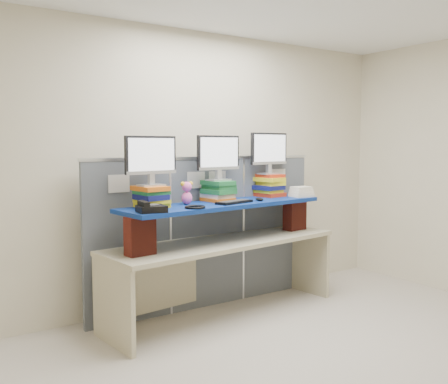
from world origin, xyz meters
TOP-DOWN VIEW (x-y plane):
  - room at (0.00, 0.00)m, footprint 5.00×4.00m
  - cubicle_partition at (-0.00, 1.78)m, footprint 2.60×0.06m
  - desk at (-0.02, 1.46)m, footprint 2.48×0.97m
  - brick_pier_left at (-0.96, 1.30)m, footprint 0.25×0.16m
  - brick_pier_right at (0.94, 1.51)m, footprint 0.25×0.16m
  - blue_board at (-0.02, 1.46)m, footprint 2.17×0.77m
  - book_stack_left at (-0.76, 1.50)m, footprint 0.28×0.32m
  - book_stack_center at (-0.00, 1.58)m, footprint 0.28×0.33m
  - book_stack_right at (0.69, 1.66)m, footprint 0.30×0.34m
  - monitor_left at (-0.76, 1.49)m, footprint 0.50×0.16m
  - monitor_center at (0.00, 1.58)m, footprint 0.50×0.16m
  - monitor_right at (0.69, 1.66)m, footprint 0.50×0.16m
  - keyboard at (0.03, 1.34)m, footprint 0.42×0.23m
  - mouse at (0.34, 1.37)m, footprint 0.08×0.11m
  - desk_phone at (-0.90, 1.21)m, footprint 0.25×0.23m
  - headset at (-0.47, 1.24)m, footprint 0.20×0.20m
  - plush_toy at (-0.38, 1.52)m, footprint 0.12×0.09m
  - binder_stack at (0.96, 1.44)m, footprint 0.23×0.19m

SIDE VIEW (x-z plane):
  - desk at x=-0.02m, z-range 0.22..0.95m
  - cubicle_partition at x=0.00m, z-range 0.00..1.53m
  - brick_pier_left at x=-0.96m, z-range 0.73..1.06m
  - brick_pier_right at x=0.94m, z-range 0.73..1.06m
  - blue_board at x=-0.02m, z-range 1.06..1.10m
  - headset at x=-0.47m, z-range 1.10..1.12m
  - keyboard at x=0.03m, z-range 1.10..1.12m
  - mouse at x=0.34m, z-range 1.10..1.13m
  - desk_phone at x=-0.90m, z-range 1.09..1.18m
  - binder_stack at x=0.96m, z-range 1.09..1.20m
  - book_stack_left at x=-0.76m, z-range 1.10..1.29m
  - book_stack_center at x=0.00m, z-range 1.10..1.30m
  - plush_toy at x=-0.38m, z-range 1.10..1.31m
  - book_stack_right at x=0.69m, z-range 1.10..1.33m
  - room at x=0.00m, z-range 0.00..2.80m
  - monitor_left at x=-0.76m, z-range 1.32..1.75m
  - monitor_center at x=0.00m, z-range 1.33..1.76m
  - monitor_right at x=0.69m, z-range 1.36..1.80m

